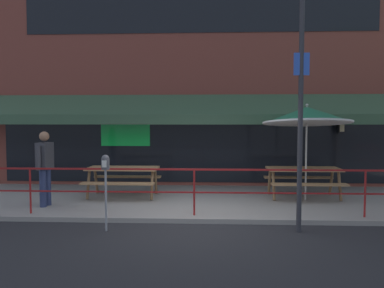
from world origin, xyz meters
The scene contains 10 objects.
ground_plane centered at (0.00, 0.00, 0.00)m, with size 120.00×120.00×0.00m, color #232326.
patio_deck centered at (0.00, 2.00, 0.05)m, with size 15.00×4.00×0.10m, color gray.
restaurant_building centered at (0.00, 4.22, 3.82)m, with size 15.00×1.60×7.69m.
patio_railing centered at (0.00, 0.30, 0.80)m, with size 13.84×0.04×0.97m.
picnic_table_left centered at (-1.91, 2.12, 0.71)m, with size 1.80×1.42×0.76m.
picnic_table_centre centered at (2.69, 2.21, 0.71)m, with size 1.80×1.42×0.76m.
patio_umbrella_centre centered at (2.69, 1.98, 2.18)m, with size 2.14×2.14×2.38m.
pedestrian_walking centered at (-3.44, 1.00, 1.06)m, with size 0.28×0.62×1.71m.
parking_meter_near centered at (-1.60, -0.56, 1.15)m, with size 0.15×0.16×1.42m.
street_sign_pole centered at (1.96, -0.45, 2.18)m, with size 0.28×0.09×4.25m.
Camera 1 is at (0.31, -7.32, 2.01)m, focal length 35.00 mm.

